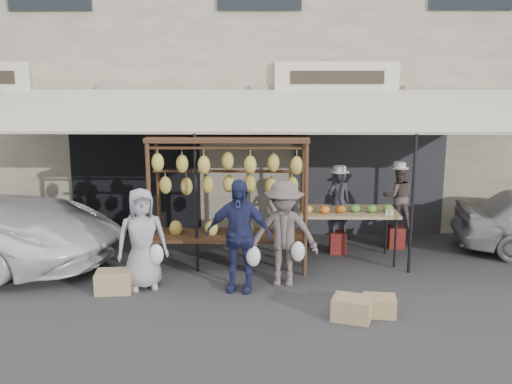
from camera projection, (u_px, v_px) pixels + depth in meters
ground_plane at (256, 298)px, 8.35m from camera, size 90.00×90.00×0.00m
shophouse at (261, 55)px, 13.95m from camera, size 24.00×6.15×7.30m
awning at (259, 111)px, 10.05m from camera, size 10.00×2.35×2.92m
banana_rack at (228, 177)px, 9.35m from camera, size 2.60×0.90×2.24m
produce_table at (347, 212)px, 9.86m from camera, size 1.70×0.90×1.04m
vendor_left at (339, 201)px, 10.26m from camera, size 0.47×0.37×1.14m
vendor_right at (398, 197)px, 10.57m from camera, size 0.56×0.44×1.15m
customer_left at (142, 239)px, 8.62m from camera, size 0.88×0.72×1.56m
customer_mid at (239, 235)px, 8.52m from camera, size 1.06×0.57×1.71m
customer_right at (284, 233)px, 8.75m from camera, size 1.13×0.73×1.65m
stool_left at (337, 242)px, 10.42m from camera, size 0.33×0.33×0.40m
stool_right at (396, 237)px, 10.73m from camera, size 0.32×0.32×0.41m
crate_near_a at (352, 308)px, 7.62m from camera, size 0.60×0.52×0.30m
crate_near_b at (379, 306)px, 7.76m from camera, size 0.48×0.39×0.27m
crate_far at (114, 281)px, 8.58m from camera, size 0.57×0.46×0.32m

